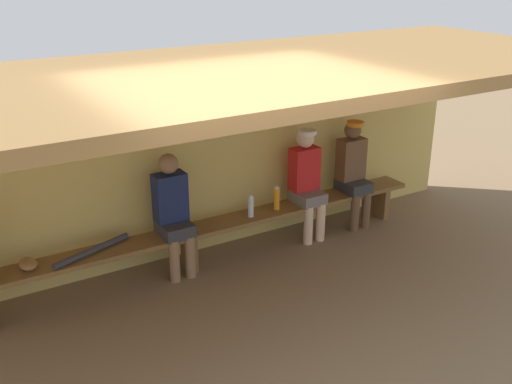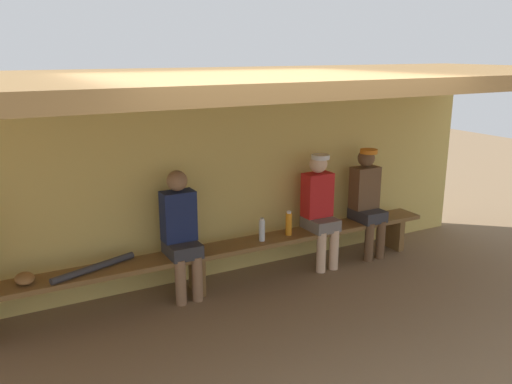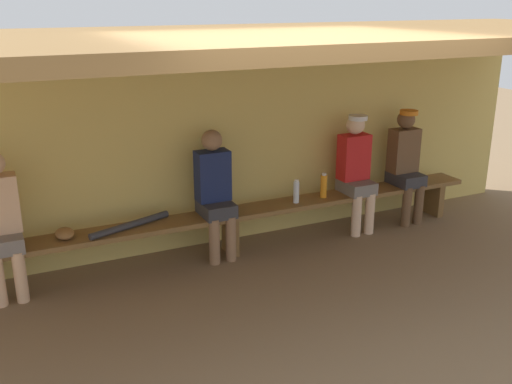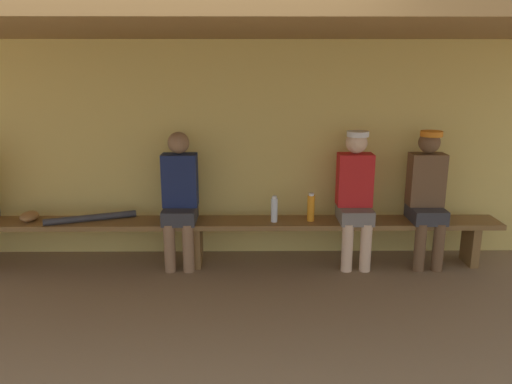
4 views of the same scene
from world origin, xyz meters
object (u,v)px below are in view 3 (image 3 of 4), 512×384
(player_leftmost, at_px, (406,161))
(player_in_blue, at_px, (1,220))
(player_with_sunglasses, at_px, (215,189))
(baseball_bat, at_px, (130,225))
(bench, at_px, (230,218))
(water_bottle_orange, at_px, (296,192))
(player_shirtless_tan, at_px, (356,168))
(baseball_glove_worn, at_px, (65,233))
(water_bottle_clear, at_px, (324,186))

(player_leftmost, xyz_separation_m, player_in_blue, (-4.45, -0.00, -0.02))
(player_with_sunglasses, height_order, baseball_bat, player_with_sunglasses)
(bench, distance_m, water_bottle_orange, 0.79)
(player_with_sunglasses, relative_size, player_shirtless_tan, 0.99)
(player_shirtless_tan, distance_m, baseball_glove_worn, 3.23)
(player_in_blue, height_order, water_bottle_orange, player_in_blue)
(player_with_sunglasses, distance_m, player_in_blue, 2.02)
(player_leftmost, distance_m, water_bottle_clear, 1.15)
(player_shirtless_tan, bearing_deg, bench, -179.87)
(player_in_blue, bearing_deg, player_leftmost, 0.01)
(player_shirtless_tan, distance_m, water_bottle_orange, 0.81)
(water_bottle_clear, xyz_separation_m, baseball_bat, (-2.17, 0.01, -0.10))
(water_bottle_clear, relative_size, water_bottle_orange, 1.08)
(bench, height_order, water_bottle_orange, water_bottle_orange)
(water_bottle_orange, xyz_separation_m, baseball_glove_worn, (-2.42, 0.05, -0.08))
(player_shirtless_tan, bearing_deg, water_bottle_orange, -177.20)
(player_shirtless_tan, height_order, water_bottle_orange, player_shirtless_tan)
(baseball_bat, bearing_deg, baseball_glove_worn, 158.36)
(bench, xyz_separation_m, baseball_bat, (-1.05, -0.00, 0.11))
(player_leftmost, xyz_separation_m, water_bottle_clear, (-1.14, -0.01, -0.15))
(player_with_sunglasses, height_order, water_bottle_clear, player_with_sunglasses)
(player_in_blue, bearing_deg, bench, -0.08)
(water_bottle_orange, bearing_deg, water_bottle_clear, 3.85)
(player_in_blue, height_order, baseball_bat, player_in_blue)
(water_bottle_clear, bearing_deg, player_shirtless_tan, 1.92)
(water_bottle_clear, relative_size, baseball_glove_worn, 1.18)
(baseball_glove_worn, bearing_deg, player_with_sunglasses, 87.10)
(bench, relative_size, water_bottle_orange, 22.93)
(bench, xyz_separation_m, baseball_glove_worn, (-1.66, 0.02, 0.12))
(player_shirtless_tan, height_order, baseball_glove_worn, player_shirtless_tan)
(player_in_blue, xyz_separation_m, water_bottle_orange, (2.95, -0.04, -0.14))
(water_bottle_orange, distance_m, baseball_bat, 1.82)
(player_with_sunglasses, distance_m, player_shirtless_tan, 1.72)
(player_leftmost, height_order, water_bottle_clear, player_leftmost)
(bench, bearing_deg, baseball_bat, -180.00)
(bench, xyz_separation_m, player_leftmost, (2.27, 0.00, 0.36))
(baseball_glove_worn, relative_size, baseball_bat, 0.27)
(player_in_blue, relative_size, water_bottle_clear, 4.73)
(player_shirtless_tan, relative_size, baseball_bat, 1.53)
(player_leftmost, bearing_deg, bench, -179.91)
(bench, relative_size, baseball_bat, 6.85)
(player_in_blue, xyz_separation_m, baseball_bat, (1.13, -0.00, -0.24))
(player_leftmost, distance_m, water_bottle_orange, 1.51)
(player_with_sunglasses, height_order, water_bottle_orange, player_with_sunglasses)
(baseball_glove_worn, bearing_deg, player_in_blue, -90.74)
(player_shirtless_tan, height_order, player_in_blue, player_shirtless_tan)
(baseball_glove_worn, bearing_deg, player_leftmost, 87.46)
(baseball_glove_worn, height_order, baseball_bat, baseball_glove_worn)
(player_leftmost, height_order, baseball_glove_worn, player_leftmost)
(player_with_sunglasses, bearing_deg, player_in_blue, 180.00)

